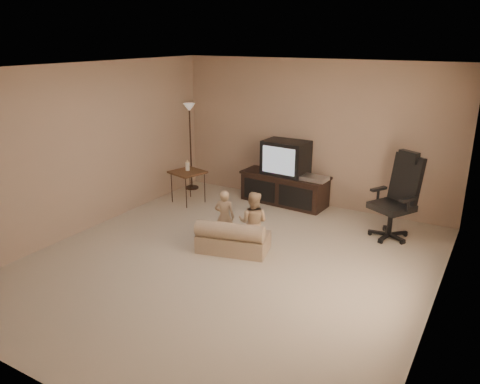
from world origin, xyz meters
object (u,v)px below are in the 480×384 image
Objects in this scene: tv_stand at (285,178)px; toddler_left at (224,217)px; office_chair at (395,207)px; floor_lamp at (190,127)px; child_sofa at (232,239)px; side_table at (188,172)px; toddler_right at (253,222)px.

tv_stand is 1.98m from toddler_left.
office_chair is 0.78× the size of floor_lamp.
toddler_left is (-2.06, -1.44, -0.07)m from office_chair.
floor_lamp reaches higher than office_chair.
floor_lamp is 3.13m from child_sofa.
office_chair is at bearing -11.48° from tv_stand.
side_table is 1.04m from floor_lamp.
toddler_left is 0.91× the size of toddler_right.
child_sofa is at bearing 122.66° from toddler_left.
side_table is 0.90× the size of toddler_right.
tv_stand is at bearing 81.97° from child_sofa.
toddler_right is at bearing 19.13° from child_sofa.
child_sofa is at bearing -108.45° from office_chair.
toddler_left is (-0.03, -1.98, -0.07)m from tv_stand.
floor_lamp is at bearing -50.06° from toddler_right.
side_table is 0.47× the size of floor_lamp.
toddler_left is at bearing 127.29° from child_sofa.
toddler_left is at bearing -37.42° from side_table.
tv_stand is 1.84× the size of toddler_right.
toddler_right is at bearing -30.93° from side_table.
tv_stand reaches higher than side_table.
floor_lamp is at bearing -171.93° from tv_stand.
side_table is at bearing -145.87° from office_chair.
tv_stand reaches higher than toddler_right.
toddler_right is at bearing -107.24° from office_chair.
floor_lamp is 2.76m from toddler_left.
toddler_right is (0.47, -2.03, -0.03)m from tv_stand.
side_table is 0.74× the size of child_sofa.
toddler_right reaches higher than child_sofa.
toddler_right is (2.40, -1.87, -0.77)m from floor_lamp.
tv_stand is at bearing -165.70° from office_chair.
toddler_left is at bearing -17.92° from toddler_right.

